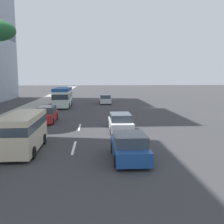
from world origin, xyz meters
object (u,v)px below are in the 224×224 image
(car_lead, at_px, (120,122))
(car_third, at_px, (130,147))
(minibus_second, at_px, (63,97))
(van_fourth, at_px, (23,130))
(car_fifth, at_px, (105,99))
(car_sixth, at_px, (47,115))

(car_lead, height_order, car_third, car_third)
(minibus_second, distance_m, van_fourth, 23.25)
(car_third, bearing_deg, car_fifth, 0.09)
(car_lead, height_order, car_fifth, car_fifth)
(minibus_second, relative_size, car_third, 1.71)
(car_third, relative_size, car_sixth, 0.90)
(van_fourth, bearing_deg, car_third, 71.68)
(car_lead, relative_size, car_third, 1.12)
(car_lead, distance_m, van_fourth, 8.78)
(minibus_second, bearing_deg, car_third, 14.84)
(car_lead, height_order, van_fourth, van_fourth)
(car_lead, relative_size, minibus_second, 0.65)
(car_third, xyz_separation_m, car_fifth, (29.94, 0.05, 0.00))
(car_fifth, bearing_deg, minibus_second, 124.41)
(car_third, height_order, van_fourth, van_fourth)
(car_lead, distance_m, minibus_second, 18.95)
(van_fourth, xyz_separation_m, car_fifth, (27.82, -6.37, -0.63))
(minibus_second, height_order, car_fifth, minibus_second)
(car_lead, xyz_separation_m, car_third, (-7.78, 0.27, 0.00))
(car_lead, xyz_separation_m, car_sixth, (4.80, 7.14, 0.03))
(minibus_second, relative_size, car_fifth, 1.63)
(car_third, relative_size, car_fifth, 0.95)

